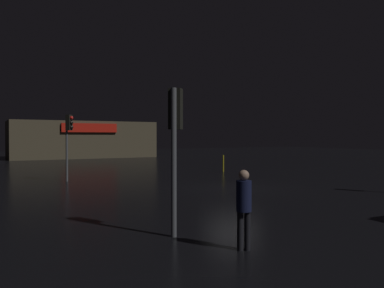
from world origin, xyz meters
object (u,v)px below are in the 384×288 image
at_px(store_building, 82,140).
at_px(pedestrian, 244,203).
at_px(traffic_signal_main, 69,132).
at_px(traffic_signal_opposite, 175,131).

distance_m(store_building, pedestrian, 42.05).
relative_size(traffic_signal_main, traffic_signal_opposite, 1.01).
bearing_deg(pedestrian, traffic_signal_main, 92.55).
height_order(store_building, traffic_signal_main, store_building).
xyz_separation_m(store_building, traffic_signal_opposite, (-6.83, -39.71, 0.47)).
bearing_deg(traffic_signal_main, store_building, 75.42).
bearing_deg(store_building, traffic_signal_main, -104.58).
bearing_deg(traffic_signal_main, pedestrian, -87.45).
bearing_deg(store_building, pedestrian, -98.30).
xyz_separation_m(store_building, traffic_signal_main, (-6.76, -25.98, 0.60)).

